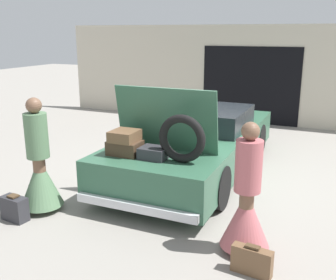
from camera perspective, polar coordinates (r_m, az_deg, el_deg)
name	(u,v)px	position (r m, az deg, el deg)	size (l,w,h in m)	color
ground_plane	(196,171)	(7.64, 4.02, -4.46)	(40.00, 40.00, 0.00)	gray
garage_wall_back	(251,75)	(11.69, 11.96, 9.20)	(12.00, 0.14, 2.80)	beige
car	(196,143)	(7.46, 4.07, -0.36)	(1.98, 4.90, 1.80)	#336047
person_left	(40,172)	(6.10, -18.11, -4.37)	(0.62, 0.62, 1.71)	brown
person_right	(246,207)	(4.83, 11.28, -9.57)	(0.60, 0.60, 1.62)	brown
suitcase_beside_left_person	(15,208)	(6.05, -21.38, -9.24)	(0.41, 0.23, 0.38)	#2D2D33
suitcase_beside_right_person	(252,261)	(4.61, 12.06, -16.79)	(0.46, 0.18, 0.35)	brown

